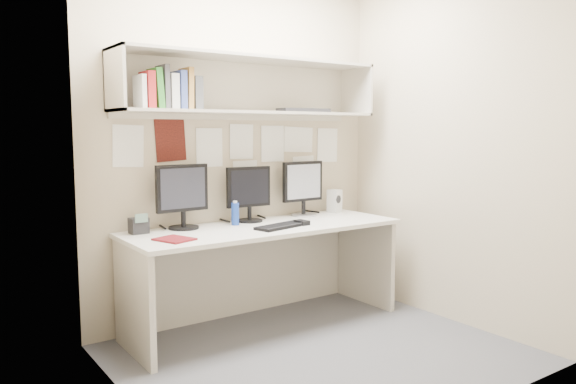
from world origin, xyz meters
TOP-DOWN VIEW (x-y plane):
  - floor at (0.00, 0.00)m, footprint 2.40×2.00m
  - wall_back at (0.00, 1.00)m, footprint 2.40×0.02m
  - wall_front at (0.00, -1.00)m, footprint 2.40×0.02m
  - wall_left at (-1.20, 0.00)m, footprint 0.02×2.00m
  - wall_right at (1.20, 0.00)m, footprint 0.02×2.00m
  - desk at (0.00, 0.65)m, footprint 2.00×0.70m
  - overhead_hutch at (0.00, 0.86)m, footprint 2.00×0.38m
  - pinned_papers at (0.00, 0.99)m, footprint 1.92×0.01m
  - monitor_left at (-0.53, 0.87)m, footprint 0.38×0.21m
  - monitor_center at (0.00, 0.87)m, footprint 0.35×0.19m
  - monitor_right at (0.50, 0.87)m, footprint 0.37×0.20m
  - keyboard at (0.06, 0.51)m, footprint 0.44×0.24m
  - mouse at (0.24, 0.52)m, footprint 0.07×0.11m
  - speaker at (0.83, 0.87)m, footprint 0.12×0.12m
  - blue_bottle at (-0.16, 0.79)m, footprint 0.06×0.06m
  - maroon_notebook at (-0.74, 0.52)m, footprint 0.24×0.27m
  - desk_phone at (-0.84, 0.86)m, footprint 0.12×0.11m
  - book_stack at (-0.64, 0.80)m, footprint 0.42×0.17m
  - hutch_tray at (0.44, 0.77)m, footprint 0.41×0.18m

SIDE VIEW (x-z plane):
  - floor at x=0.00m, z-range -0.01..0.01m
  - desk at x=0.00m, z-range 0.00..0.73m
  - maroon_notebook at x=-0.74m, z-range 0.73..0.74m
  - keyboard at x=0.06m, z-range 0.73..0.75m
  - mouse at x=0.24m, z-range 0.73..0.76m
  - desk_phone at x=-0.84m, z-range 0.72..0.85m
  - blue_bottle at x=-0.16m, z-range 0.73..0.90m
  - speaker at x=0.83m, z-range 0.73..0.92m
  - monitor_center at x=0.00m, z-range 0.75..1.16m
  - monitor_right at x=0.50m, z-range 0.75..1.18m
  - monitor_left at x=-0.53m, z-range 0.75..1.19m
  - pinned_papers at x=0.00m, z-range 1.01..1.49m
  - wall_back at x=0.00m, z-range 0.00..2.60m
  - wall_front at x=0.00m, z-range 0.00..2.60m
  - wall_left at x=-1.20m, z-range 0.00..2.60m
  - wall_right at x=1.20m, z-range 0.00..2.60m
  - hutch_tray at x=0.44m, z-range 1.54..1.57m
  - book_stack at x=-0.64m, z-range 1.52..1.80m
  - overhead_hutch at x=0.00m, z-range 1.52..1.92m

